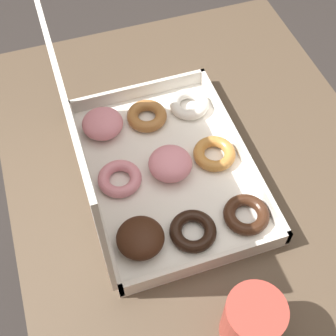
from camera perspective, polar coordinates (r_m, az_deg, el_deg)
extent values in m
plane|color=#2D2826|center=(1.58, 2.60, -17.65)|extent=(8.00, 8.00, 0.00)
cube|color=#4C3D2D|center=(0.89, 4.45, -2.75)|extent=(0.98, 0.71, 0.03)
cylinder|color=#4C3D2D|center=(1.52, 8.36, 5.87)|extent=(0.06, 0.06, 0.75)
cylinder|color=#4C3D2D|center=(1.43, -14.59, -0.11)|extent=(0.06, 0.06, 0.75)
cube|color=silver|center=(0.88, 0.00, -0.50)|extent=(0.41, 0.30, 0.01)
cube|color=beige|center=(0.91, 8.74, 2.59)|extent=(0.41, 0.01, 0.03)
cube|color=beige|center=(0.85, -9.27, -2.29)|extent=(0.41, 0.01, 0.03)
cube|color=beige|center=(0.78, 4.83, -11.46)|extent=(0.01, 0.30, 0.03)
cube|color=beige|center=(0.99, -3.74, 9.33)|extent=(0.01, 0.30, 0.03)
cube|color=beige|center=(0.74, -11.37, 3.68)|extent=(0.41, 0.01, 0.26)
torus|color=#381E11|center=(0.83, 9.52, -5.62)|extent=(0.08, 0.08, 0.02)
torus|color=#B77A38|center=(0.90, 5.67, 1.76)|extent=(0.08, 0.08, 0.02)
torus|color=white|center=(0.97, 2.59, 7.76)|extent=(0.08, 0.08, 0.02)
torus|color=black|center=(0.81, 3.06, -7.69)|extent=(0.08, 0.08, 0.02)
ellipsoid|color=pink|center=(0.86, 0.28, 0.54)|extent=(0.08, 0.08, 0.05)
torus|color=#9E6633|center=(0.95, -2.59, 6.36)|extent=(0.08, 0.08, 0.02)
ellipsoid|color=#381E11|center=(0.79, -3.39, -8.50)|extent=(0.08, 0.08, 0.04)
torus|color=pink|center=(0.86, -5.91, -1.30)|extent=(0.08, 0.08, 0.02)
ellipsoid|color=pink|center=(0.93, -7.97, 5.39)|extent=(0.08, 0.08, 0.04)
cylinder|color=#A3382D|center=(0.72, 10.22, -17.88)|extent=(0.09, 0.09, 0.10)
cylinder|color=black|center=(0.68, 10.81, -16.73)|extent=(0.07, 0.07, 0.01)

